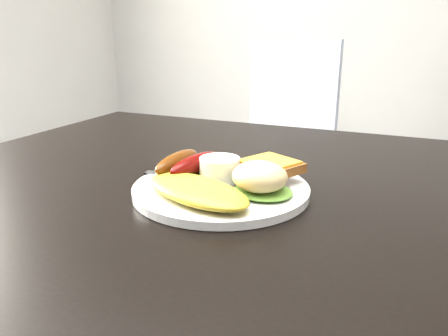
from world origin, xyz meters
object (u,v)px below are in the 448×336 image
dining_table (310,210)px  person (400,127)px  plate (221,189)px  dining_chair (279,159)px

dining_table → person: person is taller
person → plate: (-0.19, -0.67, 0.04)m
plate → person: bearing=73.9°
dining_chair → plate: bearing=-70.6°
dining_chair → person: person is taller
dining_table → plate: size_ratio=5.23×
dining_chair → plate: size_ratio=1.71×
dining_table → dining_chair: bearing=108.1°
dining_table → person: size_ratio=0.83×
person → plate: person is taller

